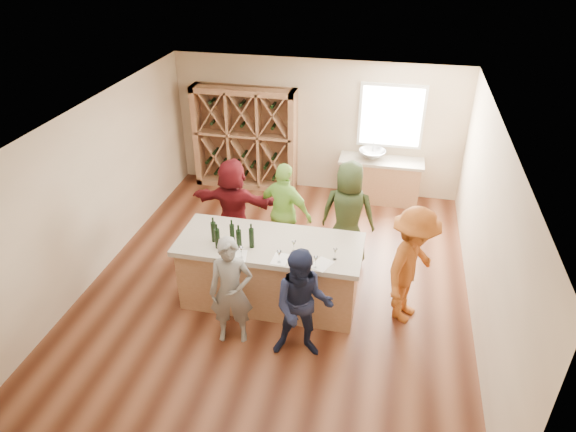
% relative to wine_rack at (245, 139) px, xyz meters
% --- Properties ---
extents(floor, '(6.00, 7.00, 0.10)m').
position_rel_wine_rack_xyz_m(floor, '(1.50, -3.27, -1.15)').
color(floor, '#5C301D').
rests_on(floor, ground).
extents(ceiling, '(6.00, 7.00, 0.10)m').
position_rel_wine_rack_xyz_m(ceiling, '(1.50, -3.27, 1.75)').
color(ceiling, white).
rests_on(ceiling, ground).
extents(wall_back, '(6.00, 0.10, 2.80)m').
position_rel_wine_rack_xyz_m(wall_back, '(1.50, 0.28, 0.30)').
color(wall_back, '#CBB493').
rests_on(wall_back, ground).
extents(wall_front, '(6.00, 0.10, 2.80)m').
position_rel_wine_rack_xyz_m(wall_front, '(1.50, -6.82, 0.30)').
color(wall_front, '#CBB493').
rests_on(wall_front, ground).
extents(wall_left, '(0.10, 7.00, 2.80)m').
position_rel_wine_rack_xyz_m(wall_left, '(-1.55, -3.27, 0.30)').
color(wall_left, '#CBB493').
rests_on(wall_left, ground).
extents(wall_right, '(0.10, 7.00, 2.80)m').
position_rel_wine_rack_xyz_m(wall_right, '(4.55, -3.27, 0.30)').
color(wall_right, '#CBB493').
rests_on(wall_right, ground).
extents(window_frame, '(1.30, 0.06, 1.30)m').
position_rel_wine_rack_xyz_m(window_frame, '(3.00, 0.20, 0.65)').
color(window_frame, white).
rests_on(window_frame, wall_back).
extents(window_pane, '(1.18, 0.01, 1.18)m').
position_rel_wine_rack_xyz_m(window_pane, '(3.00, 0.17, 0.65)').
color(window_pane, white).
rests_on(window_pane, wall_back).
extents(wine_rack, '(2.20, 0.45, 2.20)m').
position_rel_wine_rack_xyz_m(wine_rack, '(0.00, 0.00, 0.00)').
color(wine_rack, '#9E6F4B').
rests_on(wine_rack, floor).
extents(back_counter_base, '(1.60, 0.58, 0.86)m').
position_rel_wine_rack_xyz_m(back_counter_base, '(2.90, -0.07, -0.67)').
color(back_counter_base, '#9E6F4B').
rests_on(back_counter_base, floor).
extents(back_counter_top, '(1.70, 0.62, 0.06)m').
position_rel_wine_rack_xyz_m(back_counter_top, '(2.90, -0.07, -0.21)').
color(back_counter_top, '#AA9E8B').
rests_on(back_counter_top, back_counter_base).
extents(sink, '(0.54, 0.54, 0.19)m').
position_rel_wine_rack_xyz_m(sink, '(2.70, -0.07, -0.09)').
color(sink, silver).
rests_on(sink, back_counter_top).
extents(faucet, '(0.02, 0.02, 0.30)m').
position_rel_wine_rack_xyz_m(faucet, '(2.70, 0.11, -0.03)').
color(faucet, silver).
rests_on(faucet, back_counter_top).
extents(tasting_counter_base, '(2.60, 1.00, 1.00)m').
position_rel_wine_rack_xyz_m(tasting_counter_base, '(1.47, -3.75, -0.60)').
color(tasting_counter_base, '#9E6F4B').
rests_on(tasting_counter_base, floor).
extents(tasting_counter_top, '(2.72, 1.12, 0.08)m').
position_rel_wine_rack_xyz_m(tasting_counter_top, '(1.47, -3.75, -0.06)').
color(tasting_counter_top, '#AA9E8B').
rests_on(tasting_counter_top, tasting_counter_base).
extents(wine_bottle_a, '(0.10, 0.10, 0.32)m').
position_rel_wine_rack_xyz_m(wine_bottle_a, '(0.67, -3.89, 0.14)').
color(wine_bottle_a, black).
rests_on(wine_bottle_a, tasting_counter_top).
extents(wine_bottle_b, '(0.08, 0.08, 0.31)m').
position_rel_wine_rack_xyz_m(wine_bottle_b, '(0.78, -4.04, 0.13)').
color(wine_bottle_b, black).
rests_on(wine_bottle_b, tasting_counter_top).
extents(wine_bottle_c, '(0.09, 0.09, 0.29)m').
position_rel_wine_rack_xyz_m(wine_bottle_c, '(0.94, -3.85, 0.12)').
color(wine_bottle_c, black).
rests_on(wine_bottle_c, tasting_counter_top).
extents(wine_bottle_d, '(0.10, 0.10, 0.31)m').
position_rel_wine_rack_xyz_m(wine_bottle_d, '(1.09, -4.01, 0.14)').
color(wine_bottle_d, black).
rests_on(wine_bottle_d, tasting_counter_top).
extents(wine_bottle_e, '(0.10, 0.10, 0.31)m').
position_rel_wine_rack_xyz_m(wine_bottle_e, '(1.25, -3.92, 0.13)').
color(wine_bottle_e, black).
rests_on(wine_bottle_e, tasting_counter_top).
extents(wine_glass_a, '(0.08, 0.08, 0.17)m').
position_rel_wine_rack_xyz_m(wine_glass_a, '(1.19, -4.22, 0.07)').
color(wine_glass_a, white).
rests_on(wine_glass_a, tasting_counter_top).
extents(wine_glass_b, '(0.08, 0.08, 0.19)m').
position_rel_wine_rack_xyz_m(wine_glass_b, '(1.72, -4.21, 0.07)').
color(wine_glass_b, white).
rests_on(wine_glass_b, tasting_counter_top).
extents(wine_glass_c, '(0.08, 0.08, 0.18)m').
position_rel_wine_rack_xyz_m(wine_glass_c, '(2.23, -4.23, 0.07)').
color(wine_glass_c, white).
rests_on(wine_glass_c, tasting_counter_top).
extents(wine_glass_d, '(0.08, 0.08, 0.17)m').
position_rel_wine_rack_xyz_m(wine_glass_d, '(1.86, -3.91, 0.07)').
color(wine_glass_d, white).
rests_on(wine_glass_d, tasting_counter_top).
extents(wine_glass_e, '(0.07, 0.07, 0.17)m').
position_rel_wine_rack_xyz_m(wine_glass_e, '(2.46, -3.98, 0.06)').
color(wine_glass_e, white).
rests_on(wine_glass_e, tasting_counter_top).
extents(tasting_menu_a, '(0.27, 0.33, 0.00)m').
position_rel_wine_rack_xyz_m(tasting_menu_a, '(1.13, -4.18, -0.02)').
color(tasting_menu_a, white).
rests_on(tasting_menu_a, tasting_counter_top).
extents(tasting_menu_b, '(0.23, 0.30, 0.00)m').
position_rel_wine_rack_xyz_m(tasting_menu_b, '(1.72, -4.13, -0.02)').
color(tasting_menu_b, white).
rests_on(tasting_menu_b, tasting_counter_top).
extents(tasting_menu_c, '(0.34, 0.38, 0.00)m').
position_rel_wine_rack_xyz_m(tasting_menu_c, '(2.30, -4.13, -0.02)').
color(tasting_menu_c, white).
rests_on(tasting_menu_c, tasting_counter_top).
extents(person_near_left, '(0.68, 0.56, 1.64)m').
position_rel_wine_rack_xyz_m(person_near_left, '(1.16, -4.65, -0.28)').
color(person_near_left, slate).
rests_on(person_near_left, floor).
extents(person_near_right, '(0.86, 0.55, 1.65)m').
position_rel_wine_rack_xyz_m(person_near_right, '(2.16, -4.74, -0.27)').
color(person_near_right, '#191E38').
rests_on(person_near_right, floor).
extents(person_server, '(0.99, 1.31, 1.84)m').
position_rel_wine_rack_xyz_m(person_server, '(3.52, -3.68, -0.18)').
color(person_server, '#994C19').
rests_on(person_server, floor).
extents(person_far_mid, '(1.15, 0.86, 1.76)m').
position_rel_wine_rack_xyz_m(person_far_mid, '(1.42, -2.51, -0.22)').
color(person_far_mid, '#8CC64C').
rests_on(person_far_mid, floor).
extents(person_far_right, '(0.93, 0.63, 1.85)m').
position_rel_wine_rack_xyz_m(person_far_right, '(2.48, -2.42, -0.17)').
color(person_far_right, '#263319').
rests_on(person_far_right, floor).
extents(person_far_left, '(1.61, 0.61, 1.72)m').
position_rel_wine_rack_xyz_m(person_far_left, '(0.50, -2.44, -0.24)').
color(person_far_left, '#590F14').
rests_on(person_far_left, floor).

